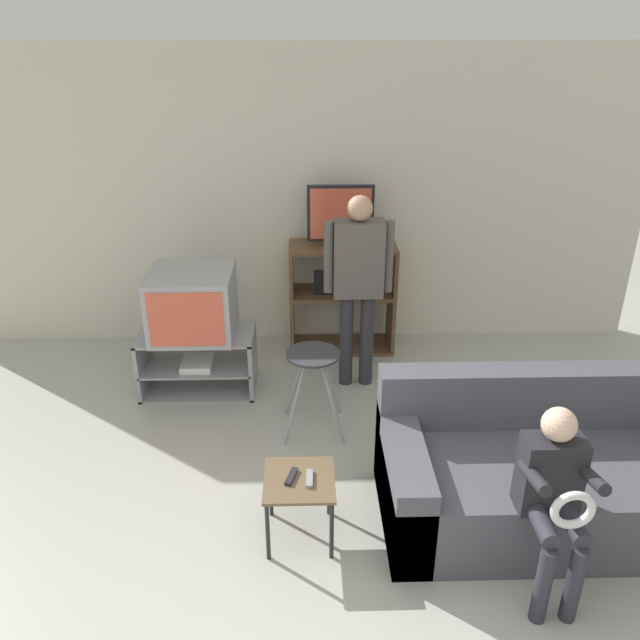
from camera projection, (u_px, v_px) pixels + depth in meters
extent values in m
cube|color=silver|center=(286.00, 201.00, 5.47)|extent=(6.40, 0.06, 2.60)
cube|color=#939399|center=(201.00, 386.00, 5.12)|extent=(0.91, 0.51, 0.02)
cube|color=#939399|center=(199.00, 363.00, 5.03)|extent=(0.87, 0.51, 0.02)
cube|color=#939399|center=(196.00, 334.00, 4.92)|extent=(0.91, 0.51, 0.02)
cube|color=#939399|center=(144.00, 361.00, 5.01)|extent=(0.03, 0.51, 0.49)
cube|color=#939399|center=(253.00, 360.00, 5.03)|extent=(0.03, 0.51, 0.49)
cube|color=white|center=(197.00, 363.00, 4.96)|extent=(0.24, 0.28, 0.05)
cube|color=#9E9EA3|center=(193.00, 303.00, 4.82)|extent=(0.63, 0.62, 0.51)
cube|color=#D8593F|center=(186.00, 320.00, 4.54)|extent=(0.55, 0.01, 0.43)
cube|color=brown|center=(292.00, 298.00, 5.56)|extent=(0.03, 0.41, 0.98)
cube|color=brown|center=(392.00, 297.00, 5.58)|extent=(0.03, 0.41, 0.98)
cube|color=brown|center=(341.00, 345.00, 5.77)|extent=(0.86, 0.41, 0.03)
cube|color=brown|center=(342.00, 293.00, 5.55)|extent=(0.86, 0.41, 0.03)
cube|color=brown|center=(343.00, 247.00, 5.37)|extent=(0.86, 0.41, 0.03)
cube|color=black|center=(324.00, 282.00, 5.44)|extent=(0.18, 0.04, 0.22)
cube|color=black|center=(340.00, 243.00, 5.35)|extent=(0.20, 0.20, 0.04)
cube|color=black|center=(340.00, 213.00, 5.24)|extent=(0.56, 0.04, 0.48)
cube|color=#D8593F|center=(341.00, 214.00, 5.22)|extent=(0.51, 0.01, 0.43)
cylinder|color=#99999E|center=(295.00, 402.00, 4.35)|extent=(0.19, 0.17, 0.61)
cylinder|color=#99999E|center=(332.00, 402.00, 4.36)|extent=(0.19, 0.17, 0.61)
cylinder|color=#99999E|center=(295.00, 384.00, 4.58)|extent=(0.19, 0.17, 0.61)
cylinder|color=#99999E|center=(330.00, 384.00, 4.58)|extent=(0.19, 0.17, 0.61)
cylinder|color=#333338|center=(313.00, 354.00, 4.34)|extent=(0.38, 0.38, 0.02)
cube|color=brown|center=(299.00, 480.00, 3.45)|extent=(0.39, 0.39, 0.02)
cylinder|color=black|center=(268.00, 532.00, 3.37)|extent=(0.02, 0.02, 0.39)
cylinder|color=black|center=(332.00, 530.00, 3.38)|extent=(0.02, 0.02, 0.39)
cylinder|color=black|center=(271.00, 489.00, 3.69)|extent=(0.02, 0.02, 0.39)
cylinder|color=black|center=(329.00, 488.00, 3.70)|extent=(0.02, 0.02, 0.39)
cube|color=#232328|center=(291.00, 476.00, 3.45)|extent=(0.08, 0.15, 0.02)
cube|color=gray|center=(310.00, 478.00, 3.43)|extent=(0.04, 0.14, 0.02)
cube|color=#4C4C56|center=(547.00, 488.00, 3.65)|extent=(1.93, 0.92, 0.45)
cube|color=#4C4C56|center=(536.00, 396.00, 3.80)|extent=(1.93, 0.20, 0.37)
cube|color=#4C4C56|center=(403.00, 483.00, 3.60)|extent=(0.22, 0.92, 0.57)
cylinder|color=#2D2D33|center=(346.00, 340.00, 5.03)|extent=(0.11, 0.11, 0.79)
cylinder|color=#2D2D33|center=(367.00, 340.00, 5.03)|extent=(0.11, 0.11, 0.79)
cube|color=#5B5651|center=(359.00, 259.00, 4.74)|extent=(0.38, 0.20, 0.59)
cylinder|color=#5B5651|center=(329.00, 257.00, 4.73)|extent=(0.08, 0.08, 0.56)
cylinder|color=#5B5651|center=(388.00, 257.00, 4.74)|extent=(0.08, 0.08, 0.56)
sphere|color=tan|center=(360.00, 208.00, 4.58)|extent=(0.19, 0.19, 0.19)
cylinder|color=#2D2D38|center=(543.00, 585.00, 3.01)|extent=(0.08, 0.08, 0.45)
cylinder|color=#2D2D38|center=(574.00, 585.00, 3.01)|extent=(0.08, 0.08, 0.45)
cylinder|color=#2D2D38|center=(540.00, 520.00, 3.03)|extent=(0.09, 0.30, 0.09)
cylinder|color=#2D2D38|center=(571.00, 520.00, 3.04)|extent=(0.09, 0.30, 0.09)
cube|color=#232328|center=(550.00, 474.00, 3.10)|extent=(0.30, 0.17, 0.41)
cylinder|color=#232328|center=(534.00, 477.00, 2.95)|extent=(0.06, 0.31, 0.14)
cylinder|color=#232328|center=(590.00, 476.00, 2.96)|extent=(0.06, 0.31, 0.14)
sphere|color=beige|center=(559.00, 425.00, 2.98)|extent=(0.17, 0.17, 0.17)
torus|color=silver|center=(573.00, 510.00, 2.84)|extent=(0.21, 0.04, 0.21)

